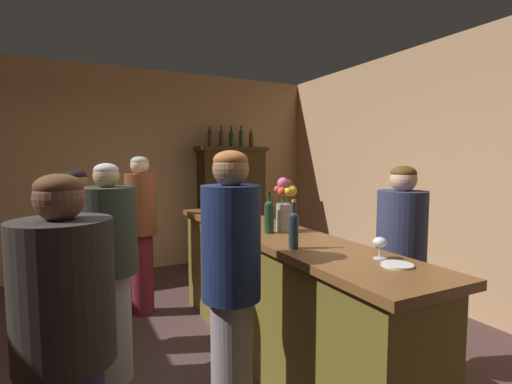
% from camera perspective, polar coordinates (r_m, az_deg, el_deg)
% --- Properties ---
extents(wall_back, '(5.72, 0.12, 2.86)m').
position_cam_1_polar(wall_back, '(5.63, -18.91, 3.08)').
color(wall_back, tan).
rests_on(wall_back, ground).
extents(wall_right, '(0.12, 6.39, 2.86)m').
position_cam_1_polar(wall_right, '(4.34, 30.03, 2.19)').
color(wall_right, tan).
rests_on(wall_right, ground).
extents(bar_counter, '(0.59, 3.01, 1.04)m').
position_cam_1_polar(bar_counter, '(3.09, 2.47, -15.28)').
color(bar_counter, brown).
rests_on(bar_counter, ground).
extents(display_cabinet, '(1.06, 0.43, 1.78)m').
position_cam_1_polar(display_cabinet, '(5.76, -3.71, -1.67)').
color(display_cabinet, '#34250E').
rests_on(display_cabinet, ground).
extents(wine_bottle_syrah, '(0.06, 0.06, 0.34)m').
position_cam_1_polar(wine_bottle_syrah, '(3.72, -5.38, -1.27)').
color(wine_bottle_syrah, '#4A3412').
rests_on(wine_bottle_syrah, bar_counter).
extents(wine_bottle_rose, '(0.06, 0.06, 0.31)m').
position_cam_1_polar(wine_bottle_rose, '(2.34, 5.74, -5.46)').
color(wine_bottle_rose, '#1F2E32').
rests_on(wine_bottle_rose, bar_counter).
extents(wine_bottle_malbec, '(0.07, 0.07, 0.31)m').
position_cam_1_polar(wine_bottle_malbec, '(2.82, 2.01, -3.54)').
color(wine_bottle_malbec, '#1B3925').
rests_on(wine_bottle_malbec, bar_counter).
extents(wine_bottle_pinot, '(0.07, 0.07, 0.33)m').
position_cam_1_polar(wine_bottle_pinot, '(3.35, -4.25, -2.02)').
color(wine_bottle_pinot, '#264E27').
rests_on(wine_bottle_pinot, bar_counter).
extents(wine_glass_front, '(0.08, 0.08, 0.12)m').
position_cam_1_polar(wine_glass_front, '(2.22, 18.33, -7.39)').
color(wine_glass_front, white).
rests_on(wine_glass_front, bar_counter).
extents(wine_glass_mid, '(0.08, 0.08, 0.15)m').
position_cam_1_polar(wine_glass_mid, '(3.99, -4.58, -1.46)').
color(wine_glass_mid, white).
rests_on(wine_glass_mid, bar_counter).
extents(flower_arrangement, '(0.17, 0.15, 0.42)m').
position_cam_1_polar(flower_arrangement, '(2.90, 4.55, -2.23)').
color(flower_arrangement, '#A39488').
rests_on(flower_arrangement, bar_counter).
extents(cheese_plate, '(0.17, 0.17, 0.01)m').
position_cam_1_polar(cheese_plate, '(2.12, 20.71, -10.34)').
color(cheese_plate, white).
rests_on(cheese_plate, bar_counter).
extents(display_bottle_left, '(0.06, 0.06, 0.32)m').
position_cam_1_polar(display_bottle_left, '(5.61, -7.02, 8.34)').
color(display_bottle_left, '#43271F').
rests_on(display_bottle_left, display_cabinet).
extents(display_bottle_midleft, '(0.07, 0.07, 0.32)m').
position_cam_1_polar(display_bottle_midleft, '(5.67, -5.29, 8.26)').
color(display_bottle_midleft, '#42321B').
rests_on(display_bottle_midleft, display_cabinet).
extents(display_bottle_center, '(0.07, 0.07, 0.31)m').
position_cam_1_polar(display_bottle_center, '(5.73, -3.75, 8.21)').
color(display_bottle_center, '#153E19').
rests_on(display_bottle_center, display_cabinet).
extents(display_bottle_midright, '(0.06, 0.06, 0.33)m').
position_cam_1_polar(display_bottle_midright, '(5.80, -2.28, 8.28)').
color(display_bottle_midright, '#203721').
rests_on(display_bottle_midright, display_cabinet).
extents(display_bottle_right, '(0.06, 0.06, 0.29)m').
position_cam_1_polar(display_bottle_right, '(5.87, -0.76, 8.09)').
color(display_bottle_right, '#433316').
rests_on(display_bottle_right, display_cabinet).
extents(patron_in_navy, '(0.31, 0.31, 1.62)m').
position_cam_1_polar(patron_in_navy, '(4.00, -17.06, -5.15)').
color(patron_in_navy, maroon).
rests_on(patron_in_navy, ground).
extents(patron_tall, '(0.31, 0.31, 1.51)m').
position_cam_1_polar(patron_tall, '(3.43, -25.33, -8.34)').
color(patron_tall, maroon).
rests_on(patron_tall, ground).
extents(patron_redhead, '(0.33, 0.33, 1.64)m').
position_cam_1_polar(patron_redhead, '(2.16, -3.78, -13.37)').
color(patron_redhead, gray).
rests_on(patron_redhead, ground).
extents(patron_near_entrance, '(0.39, 0.39, 1.54)m').
position_cam_1_polar(patron_near_entrance, '(1.82, -26.94, -20.21)').
color(patron_near_entrance, '#272A48').
rests_on(patron_near_entrance, ground).
extents(patron_in_grey, '(0.39, 0.39, 1.57)m').
position_cam_1_polar(patron_in_grey, '(2.89, -21.42, -10.31)').
color(patron_in_grey, '#99968D').
rests_on(patron_in_grey, ground).
extents(bartender, '(0.35, 0.35, 1.55)m').
position_cam_1_polar(bartender, '(2.94, 21.14, -10.03)').
color(bartender, brown).
rests_on(bartender, ground).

